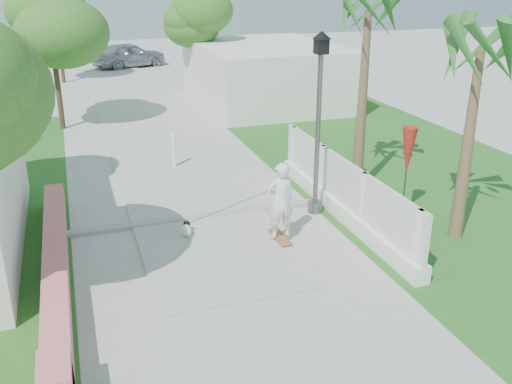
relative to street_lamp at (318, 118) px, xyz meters
name	(u,v)px	position (x,y,z in m)	size (l,w,h in m)	color
ground	(287,371)	(-2.90, -5.50, -2.43)	(90.00, 90.00, 0.00)	#B7B7B2
path_strip	(130,101)	(-2.90, 14.50, -2.40)	(3.20, 36.00, 0.06)	#B7B7B2
curb	(198,217)	(-2.90, 0.50, -2.38)	(6.50, 0.25, 0.10)	#999993
grass_right	(402,165)	(4.10, 2.50, -2.42)	(8.00, 20.00, 0.01)	#24641F
pink_wall	(56,277)	(-6.20, -1.95, -2.11)	(0.45, 8.20, 0.80)	#E57875
lattice_fence	(342,197)	(0.50, -0.50, -1.88)	(0.35, 7.00, 1.50)	white
building_right	(266,73)	(3.10, 12.50, -1.13)	(6.00, 8.00, 2.60)	silver
street_lamp	(318,118)	(0.00, 0.00, 0.00)	(0.44, 0.44, 4.44)	#59595E
bollard	(174,150)	(-2.70, 4.50, -1.84)	(0.14, 0.14, 1.09)	white
patio_umbrella	(408,152)	(1.90, -1.00, -0.74)	(0.36, 0.36, 2.30)	#59595E
tree_path_left	(51,26)	(-5.88, 10.48, 1.39)	(3.40, 3.40, 5.23)	#4C3826
tree_path_right	(195,21)	(0.32, 14.48, 1.07)	(3.00, 3.00, 4.79)	#4C3826
tree_path_far	(55,9)	(-5.68, 20.48, 1.39)	(3.20, 3.20, 5.17)	#4C3826
palm_far	(368,23)	(1.70, 1.00, 2.06)	(1.80, 1.80, 5.30)	brown
palm_near	(479,62)	(2.50, -2.30, 1.53)	(1.80, 1.80, 4.70)	brown
skateboarder	(238,206)	(-2.27, -0.85, -1.63)	(2.29, 1.47, 1.86)	#975E3C
dog	(186,229)	(-3.38, -0.41, -2.23)	(0.33, 0.52, 0.36)	white
parked_car	(129,55)	(-1.70, 24.50, -1.66)	(1.81, 4.51, 1.54)	#989AA0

